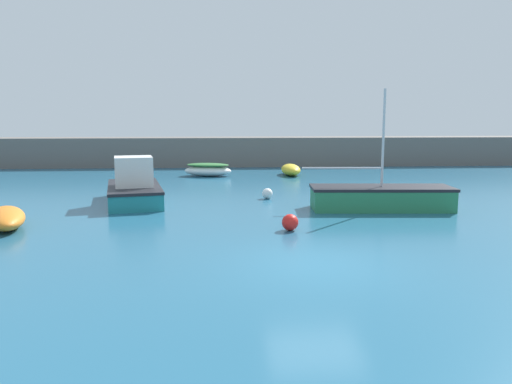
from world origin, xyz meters
The scene contains 9 objects.
ground_plane centered at (0.00, 0.00, -0.10)m, with size 120.00×120.00×0.20m, color #235B7A.
harbor_breakwater centered at (0.00, 26.44, 1.10)m, with size 53.35×2.96×2.21m, color #66605B.
cabin_cruiser_white centered at (-6.29, 9.56, 0.67)m, with size 3.18×5.36×2.08m.
rowboat_blue_near centered at (2.04, 19.62, 0.37)m, with size 1.27×2.81×0.73m.
rowboat_with_red_cover centered at (-3.34, 19.55, 0.42)m, with size 3.31×2.11×0.84m.
rowboat_white_midwater centered at (-9.84, 4.89, 0.34)m, with size 2.34×3.40×0.68m.
sailboat_twin_hulled centered at (4.07, 7.35, 0.49)m, with size 6.18×2.21×4.89m.
mooring_buoy_white centered at (-0.33, 10.37, 0.24)m, with size 0.49×0.49×0.49m, color white.
mooring_buoy_red centered at (-0.16, 3.79, 0.28)m, with size 0.56×0.56×0.56m, color red.
Camera 1 is at (-2.41, -12.42, 3.78)m, focal length 35.00 mm.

